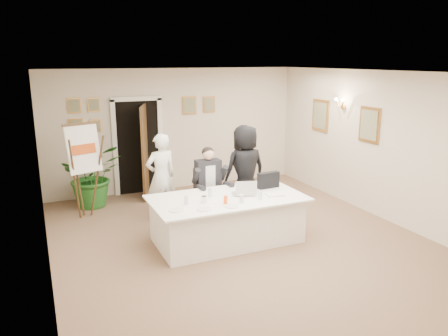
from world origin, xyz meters
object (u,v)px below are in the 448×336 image
paper_stack (275,195)px  oj_glass (226,200)px  steel_jug (204,199)px  seated_man (209,185)px  laptop (243,186)px  laptop_bag (268,180)px  standing_man (161,177)px  standing_woman (245,170)px  conference_table (227,219)px  potted_palm (93,175)px  flip_chart (83,176)px

paper_stack → oj_glass: oj_glass is taller
oj_glass → steel_jug: (-0.29, 0.19, -0.01)m
seated_man → laptop: size_ratio=3.96×
steel_jug → paper_stack: bearing=-5.5°
laptop_bag → steel_jug: bearing=-170.5°
standing_man → standing_woman: 1.63m
conference_table → standing_woman: (0.88, 1.12, 0.50)m
paper_stack → oj_glass: (-0.94, -0.07, 0.05)m
paper_stack → laptop_bag: bearing=75.4°
laptop → oj_glass: size_ratio=2.83×
oj_glass → steel_jug: 0.35m
laptop_bag → oj_glass: size_ratio=3.11×
conference_table → laptop_bag: bearing=12.5°
conference_table → potted_palm: (-1.80, 2.79, 0.27)m
steel_jug → standing_woman: bearing=42.6°
flip_chart → laptop_bag: (2.94, -1.92, 0.07)m
oj_glass → laptop: bearing=35.8°
laptop → laptop_bag: size_ratio=0.91×
paper_stack → steel_jug: bearing=174.5°
flip_chart → potted_palm: flip_chart is taller
standing_man → potted_palm: (-1.10, 1.29, -0.17)m
standing_woman → standing_man: bearing=-16.2°
potted_palm → laptop: bearing=-52.6°
oj_glass → flip_chart: bearing=128.0°
seated_man → oj_glass: bearing=-96.1°
laptop_bag → paper_stack: bearing=-108.2°
potted_palm → laptop_bag: potted_palm is taller
laptop_bag → oj_glass: (-1.05, -0.50, -0.08)m
standing_man → paper_stack: (1.48, -1.73, -0.04)m
laptop → standing_man: bearing=142.1°
flip_chart → standing_man: flip_chart is taller
seated_man → flip_chart: (-2.10, 1.19, 0.11)m
standing_woman → potted_palm: size_ratio=1.34×
paper_stack → seated_man: bearing=122.2°
laptop_bag → standing_woman: bearing=86.5°
seated_man → paper_stack: seated_man is taller
conference_table → seated_man: 0.98m
paper_stack → oj_glass: bearing=-175.9°
standing_man → laptop: (1.01, -1.46, 0.08)m
conference_table → seated_man: bearing=87.1°
laptop → flip_chart: bearing=156.2°
paper_stack → standing_man: bearing=130.4°
seated_man → potted_palm: size_ratio=1.10×
laptop_bag → laptop: bearing=-168.2°
conference_table → paper_stack: (0.77, -0.24, 0.40)m
flip_chart → steel_jug: bearing=-54.4°
laptop → steel_jug: 0.78m
standing_man → standing_woman: size_ratio=0.93×
flip_chart → steel_jug: size_ratio=16.57×
paper_stack → steel_jug: size_ratio=2.62×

